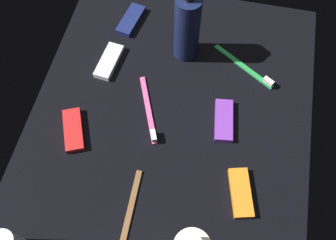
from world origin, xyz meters
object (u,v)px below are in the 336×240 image
at_px(snack_bar_orange, 241,193).
at_px(snack_bar_white, 109,61).
at_px(snack_bar_navy, 131,20).
at_px(snack_bar_purple, 224,121).
at_px(lotion_bottle, 187,28).
at_px(toothbrush_pink, 149,113).
at_px(snack_bar_red, 73,130).
at_px(toothbrush_green, 247,68).
at_px(toothbrush_brown, 128,217).

bearing_deg(snack_bar_orange, snack_bar_white, -141.29).
height_order(snack_bar_navy, snack_bar_purple, same).
bearing_deg(snack_bar_white, snack_bar_orange, 60.08).
height_order(lotion_bottle, snack_bar_orange, lotion_bottle).
xyz_separation_m(lotion_bottle, toothbrush_pink, (0.19, -0.05, -0.09)).
relative_size(toothbrush_pink, snack_bar_purple, 1.64).
relative_size(lotion_bottle, snack_bar_red, 2.01).
bearing_deg(snack_bar_purple, toothbrush_green, 160.01).
height_order(toothbrush_brown, toothbrush_green, same).
bearing_deg(snack_bar_navy, lotion_bottle, 77.49).
bearing_deg(toothbrush_pink, snack_bar_navy, -157.01).
distance_m(lotion_bottle, snack_bar_white, 0.21).
xyz_separation_m(toothbrush_green, snack_bar_white, (0.05, -0.34, 0.00)).
bearing_deg(toothbrush_pink, snack_bar_red, -62.99).
relative_size(snack_bar_navy, snack_bar_purple, 1.00).
height_order(toothbrush_brown, snack_bar_white, toothbrush_brown).
bearing_deg(snack_bar_red, snack_bar_orange, 56.93).
bearing_deg(toothbrush_brown, toothbrush_pink, -176.62).
distance_m(lotion_bottle, snack_bar_orange, 0.39).
height_order(lotion_bottle, toothbrush_pink, lotion_bottle).
bearing_deg(snack_bar_navy, snack_bar_white, 2.85).
bearing_deg(snack_bar_navy, toothbrush_green, 84.86).
height_order(lotion_bottle, snack_bar_white, lotion_bottle).
height_order(toothbrush_green, snack_bar_white, toothbrush_green).
relative_size(toothbrush_pink, snack_bar_red, 1.64).
relative_size(snack_bar_purple, snack_bar_red, 1.00).
relative_size(toothbrush_green, snack_bar_navy, 1.52).
distance_m(lotion_bottle, toothbrush_brown, 0.44).
distance_m(toothbrush_green, snack_bar_navy, 0.33).
distance_m(toothbrush_pink, snack_bar_white, 0.18).
relative_size(toothbrush_brown, snack_bar_red, 1.73).
xyz_separation_m(toothbrush_brown, snack_bar_white, (-0.36, -0.14, 0.00)).
distance_m(snack_bar_navy, snack_bar_orange, 0.53).
xyz_separation_m(toothbrush_green, snack_bar_purple, (0.16, -0.04, 0.00)).
bearing_deg(snack_bar_navy, toothbrush_brown, 24.55).
distance_m(toothbrush_brown, snack_bar_navy, 0.52).
bearing_deg(snack_bar_orange, snack_bar_purple, -174.89).
relative_size(lotion_bottle, snack_bar_orange, 2.01).
height_order(snack_bar_navy, snack_bar_red, same).
distance_m(snack_bar_orange, snack_bar_white, 0.45).
bearing_deg(lotion_bottle, snack_bar_navy, -113.11).
xyz_separation_m(snack_bar_orange, snack_bar_red, (-0.07, -0.39, 0.00)).
bearing_deg(toothbrush_green, snack_bar_navy, -105.74).
bearing_deg(snack_bar_white, toothbrush_brown, 28.23).
xyz_separation_m(toothbrush_brown, snack_bar_navy, (-0.50, -0.12, 0.00)).
xyz_separation_m(snack_bar_purple, snack_bar_red, (0.09, -0.33, 0.00)).
xyz_separation_m(toothbrush_pink, snack_bar_purple, (-0.01, 0.17, 0.00)).
distance_m(snack_bar_navy, snack_bar_white, 0.14).
height_order(snack_bar_purple, snack_bar_red, same).
xyz_separation_m(lotion_bottle, snack_bar_white, (0.07, -0.18, -0.09)).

